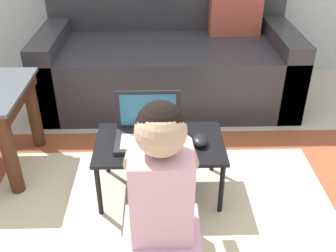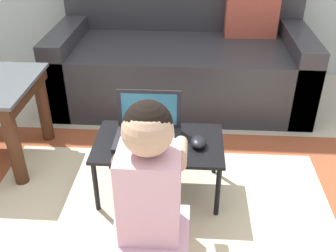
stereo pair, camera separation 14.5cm
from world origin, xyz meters
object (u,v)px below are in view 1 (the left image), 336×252
Objects in this scene: couch at (169,59)px; computer_mouse at (200,141)px; person_seated at (162,198)px; laptop_desk at (160,148)px; laptop at (148,133)px.

computer_mouse is at bearing -84.32° from couch.
person_seated is at bearing -92.68° from couch.
couch is 1.11m from laptop_desk.
person_seated reaches higher than laptop.
couch is 5.55× the size of laptop.
person_seated reaches higher than computer_mouse.
couch is 1.09m from laptop.
laptop is at bearing 97.10° from person_seated.
laptop_desk is at bearing 90.46° from person_seated.
couch reaches higher than computer_mouse.
computer_mouse reaches higher than laptop_desk.
couch is at bearing 87.32° from person_seated.
computer_mouse is 0.45m from person_seated.
couch is 2.82× the size of laptop_desk.
computer_mouse is (0.24, -0.05, -0.02)m from laptop.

